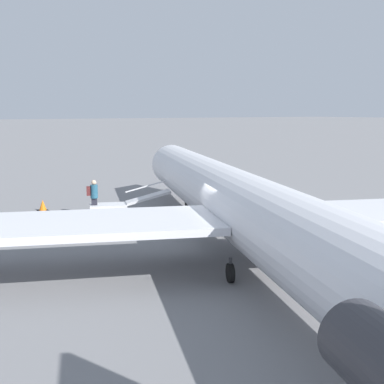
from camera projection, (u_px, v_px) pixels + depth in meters
ground_plane at (237, 255)px, 19.00m from camera, size 600.00×600.00×0.00m
airplane_main at (246, 209)px, 17.81m from camera, size 33.24×26.28×6.22m
boarding_stairs at (116, 206)px, 26.59m from camera, size 2.31×4.12×1.59m
passenger at (93, 195)px, 26.12m from camera, size 0.43×0.57×1.74m
traffic_cone_near_stairs at (43, 206)px, 27.38m from camera, size 0.51×0.51×0.56m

